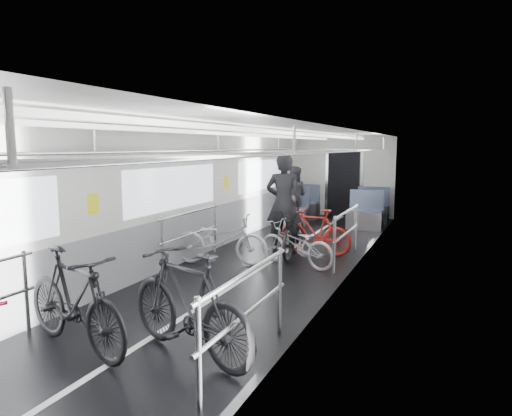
{
  "coord_description": "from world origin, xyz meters",
  "views": [
    {
      "loc": [
        3.0,
        -6.78,
        2.13
      ],
      "look_at": [
        0.0,
        0.21,
        1.1
      ],
      "focal_mm": 32.0,
      "sensor_mm": 36.0,
      "label": 1
    }
  ],
  "objects": [
    {
      "name": "bike_right_mid",
      "position": [
        0.52,
        0.79,
        0.41
      ],
      "size": [
        1.63,
        0.94,
        0.81
      ],
      "primitive_type": "imported",
      "rotation": [
        0.0,
        0.0,
        -1.85
      ],
      "color": "#A0A0A4",
      "rests_on": "floor"
    },
    {
      "name": "bike_left_mid",
      "position": [
        -0.53,
        -3.34,
        0.54
      ],
      "size": [
        1.88,
        0.98,
        1.09
      ],
      "primitive_type": "imported",
      "rotation": [
        0.0,
        0.0,
        1.3
      ],
      "color": "black",
      "rests_on": "floor"
    },
    {
      "name": "person_standing",
      "position": [
        -0.04,
        1.69,
        1.0
      ],
      "size": [
        0.79,
        0.59,
        1.99
      ],
      "primitive_type": "imported",
      "rotation": [
        0.0,
        0.0,
        3.3
      ],
      "color": "black",
      "rests_on": "floor"
    },
    {
      "name": "person_seated",
      "position": [
        -0.91,
        4.95,
        0.8
      ],
      "size": [
        0.81,
        0.65,
        1.59
      ],
      "primitive_type": "imported",
      "rotation": [
        0.0,
        0.0,
        3.2
      ],
      "color": "#2C2A31",
      "rests_on": "floor"
    },
    {
      "name": "car_shell",
      "position": [
        0.0,
        1.78,
        1.13
      ],
      "size": [
        3.02,
        14.01,
        2.41
      ],
      "color": "black",
      "rests_on": "ground"
    },
    {
      "name": "bike_right_near",
      "position": [
        0.63,
        -2.99,
        0.56
      ],
      "size": [
        1.93,
        1.12,
        1.12
      ],
      "primitive_type": "imported",
      "rotation": [
        0.0,
        0.0,
        -1.91
      ],
      "color": "black",
      "rests_on": "floor"
    },
    {
      "name": "bike_right_far",
      "position": [
        0.56,
        1.87,
        0.45
      ],
      "size": [
        1.55,
        0.61,
        0.91
      ],
      "primitive_type": "imported",
      "rotation": [
        0.0,
        0.0,
        -1.7
      ],
      "color": "red",
      "rests_on": "floor"
    },
    {
      "name": "bike_left_far",
      "position": [
        -0.78,
        0.4,
        0.45
      ],
      "size": [
        1.82,
        0.98,
        0.91
      ],
      "primitive_type": "imported",
      "rotation": [
        0.0,
        0.0,
        1.8
      ],
      "color": "#ADADB2",
      "rests_on": "floor"
    },
    {
      "name": "bike_aisle",
      "position": [
        0.23,
        1.59,
        0.47
      ],
      "size": [
        0.83,
        1.86,
        0.95
      ],
      "primitive_type": "imported",
      "rotation": [
        0.0,
        0.0,
        0.11
      ],
      "color": "black",
      "rests_on": "floor"
    }
  ]
}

